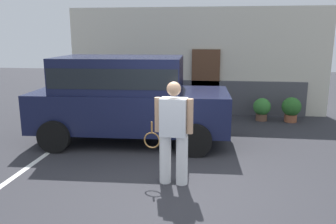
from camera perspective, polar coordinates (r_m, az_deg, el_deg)
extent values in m
plane|color=#2D2D33|center=(5.99, 1.38, -12.48)|extent=(40.00, 40.00, 0.00)
cube|color=silver|center=(8.17, -18.95, -6.17)|extent=(0.12, 4.40, 0.01)
cube|color=beige|center=(11.38, 4.69, 8.40)|extent=(8.35, 0.30, 3.41)
cube|color=#4C4C51|center=(11.33, 4.53, 2.49)|extent=(7.02, 0.10, 1.10)
cube|color=brown|center=(11.22, 6.23, 4.94)|extent=(0.90, 0.06, 2.10)
cube|color=#141938|center=(8.32, -6.09, 0.49)|extent=(4.68, 2.10, 0.90)
cube|color=#141938|center=(8.23, -7.94, 6.31)|extent=(2.97, 1.88, 0.80)
cube|color=black|center=(8.24, -7.94, 6.17)|extent=(2.92, 1.90, 0.44)
cylinder|color=black|center=(9.19, 4.66, -1.13)|extent=(0.73, 0.29, 0.72)
cylinder|color=black|center=(7.36, 4.53, -4.65)|extent=(0.73, 0.29, 0.72)
cylinder|color=black|center=(9.71, -13.96, -0.72)|extent=(0.73, 0.29, 0.72)
cylinder|color=black|center=(8.00, -18.33, -3.85)|extent=(0.73, 0.29, 0.72)
cylinder|color=white|center=(5.98, 2.32, -8.00)|extent=(0.20, 0.20, 0.87)
cylinder|color=white|center=(6.04, -0.46, -7.78)|extent=(0.20, 0.20, 0.87)
cube|color=silver|center=(5.79, 0.95, -0.84)|extent=(0.47, 0.32, 0.65)
sphere|color=tan|center=(5.69, 0.97, 3.87)|extent=(0.24, 0.24, 0.24)
cylinder|color=tan|center=(5.73, 3.67, -0.72)|extent=(0.11, 0.11, 0.59)
cylinder|color=tan|center=(5.84, -1.70, -0.42)|extent=(0.11, 0.11, 0.59)
torus|color=olive|center=(6.05, -2.69, -4.71)|extent=(0.37, 0.06, 0.37)
cylinder|color=olive|center=(5.98, -2.71, -2.56)|extent=(0.03, 0.03, 0.20)
cylinder|color=brown|center=(10.82, 15.23, -0.82)|extent=(0.34, 0.34, 0.21)
sphere|color=#387F33|center=(10.76, 15.33, 0.86)|extent=(0.52, 0.52, 0.52)
cylinder|color=#9E5638|center=(10.92, 19.67, -0.96)|extent=(0.36, 0.36, 0.22)
sphere|color=#2D6B28|center=(10.85, 19.81, 0.84)|extent=(0.56, 0.56, 0.56)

